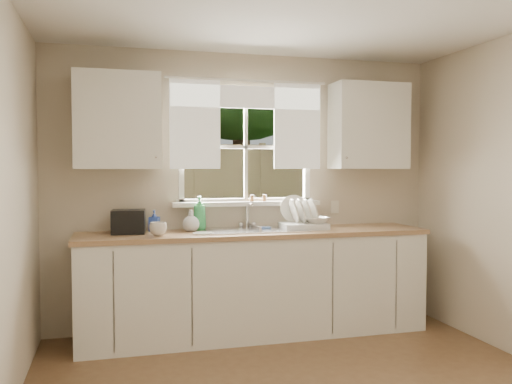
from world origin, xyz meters
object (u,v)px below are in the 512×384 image
object	(u,v)px
soap_bottle_a	(200,213)
cup	(158,229)
dish_rack	(303,220)
black_appliance	(129,222)

from	to	relation	value
soap_bottle_a	cup	xyz separation A→B (m)	(-0.39, -0.30, -0.10)
dish_rack	cup	distance (m)	1.31
soap_bottle_a	cup	bearing A→B (deg)	-118.42
cup	soap_bottle_a	bearing A→B (deg)	43.88
soap_bottle_a	black_appliance	xyz separation A→B (m)	(-0.61, -0.07, -0.05)
cup	black_appliance	xyz separation A→B (m)	(-0.23, 0.23, 0.04)
cup	dish_rack	bearing A→B (deg)	13.73
dish_rack	black_appliance	distance (m)	1.53
dish_rack	black_appliance	xyz separation A→B (m)	(-1.53, 0.06, 0.02)
dish_rack	black_appliance	bearing A→B (deg)	177.93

